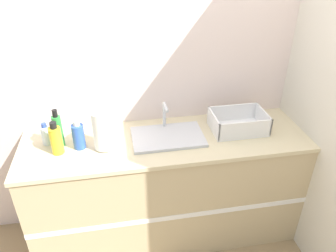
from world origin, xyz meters
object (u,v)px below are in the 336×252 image
(paper_towel_roll, at_px, (103,130))
(bottle_blue, at_px, (78,136))
(sink, at_px, (168,136))
(bottle_green, at_px, (58,130))
(bottle_clear, at_px, (46,135))
(dish_rack, at_px, (238,124))
(bottle_yellow, at_px, (56,140))

(paper_towel_roll, height_order, bottle_blue, paper_towel_roll)
(sink, bearing_deg, bottle_green, 176.97)
(bottle_clear, height_order, bottle_green, bottle_green)
(sink, relative_size, dish_rack, 1.29)
(sink, xyz_separation_m, bottle_blue, (-0.60, -0.02, 0.08))
(bottle_yellow, bearing_deg, sink, 3.95)
(paper_towel_roll, distance_m, bottle_yellow, 0.30)
(bottle_yellow, bearing_deg, bottle_blue, 14.51)
(paper_towel_roll, height_order, bottle_clear, paper_towel_roll)
(bottle_blue, height_order, bottle_clear, bottle_blue)
(bottle_clear, distance_m, bottle_green, 0.11)
(bottle_yellow, height_order, bottle_green, bottle_green)
(dish_rack, xyz_separation_m, bottle_clear, (-1.34, 0.06, 0.02))
(sink, relative_size, bottle_green, 1.86)
(sink, xyz_separation_m, bottle_clear, (-0.82, 0.07, 0.05))
(bottle_clear, xyz_separation_m, bottle_yellow, (0.08, -0.12, 0.03))
(sink, height_order, bottle_green, bottle_green)
(bottle_clear, bearing_deg, sink, -4.90)
(dish_rack, bearing_deg, paper_towel_roll, -176.11)
(dish_rack, bearing_deg, bottle_blue, -178.45)
(paper_towel_roll, bearing_deg, bottle_green, 163.07)
(sink, bearing_deg, bottle_clear, 175.10)
(bottle_blue, bearing_deg, dish_rack, 1.55)
(bottle_yellow, bearing_deg, paper_towel_roll, 0.09)
(sink, height_order, bottle_clear, sink)
(dish_rack, relative_size, bottle_green, 1.44)
(bottle_green, bearing_deg, sink, -3.03)
(bottle_blue, xyz_separation_m, bottle_green, (-0.13, 0.05, 0.03))
(paper_towel_roll, relative_size, bottle_green, 1.03)
(sink, relative_size, bottle_yellow, 2.18)
(bottle_clear, bearing_deg, paper_towel_roll, -17.50)
(sink, distance_m, bottle_green, 0.74)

